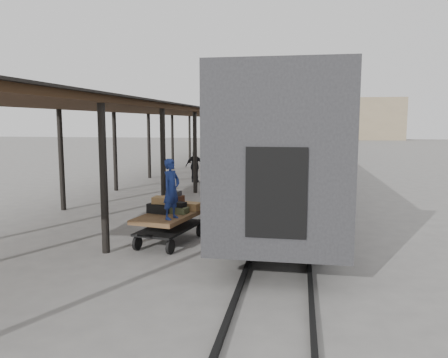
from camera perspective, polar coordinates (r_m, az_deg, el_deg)
ground at (r=13.45m, az=-6.22°, el=-7.35°), size 160.00×160.00×0.00m
train at (r=46.29m, az=9.38°, el=6.46°), size 3.45×76.01×4.01m
canopy at (r=37.16m, az=-1.06°, el=8.36°), size 4.90×64.30×4.15m
rails at (r=46.61m, az=9.32°, el=3.23°), size 1.54×150.00×0.12m
building_far at (r=91.08m, az=16.55°, el=7.53°), size 18.00×10.00×8.00m
building_left at (r=95.46m, az=1.67°, el=7.21°), size 12.00×8.00×6.00m
baggage_cart at (r=12.51m, az=-7.05°, el=-5.43°), size 1.68×2.59×0.86m
suitcase_stack at (r=12.75m, az=-6.84°, el=-3.33°), size 1.46×1.13×0.56m
luggage_tug at (r=32.49m, az=0.64°, el=2.45°), size 1.34×1.66×1.28m
porter at (r=11.64m, az=-6.88°, el=-1.31°), size 0.57×0.69×1.61m
pedestrian at (r=24.90m, az=-3.79°, el=1.69°), size 1.12×0.54×1.86m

